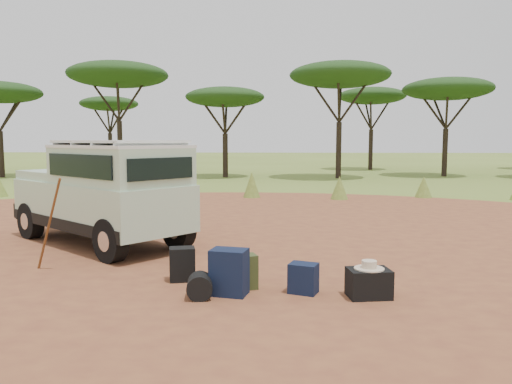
{
  "coord_description": "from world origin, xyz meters",
  "views": [
    {
      "loc": [
        1.07,
        -8.51,
        2.02
      ],
      "look_at": [
        0.56,
        1.15,
        1.0
      ],
      "focal_mm": 35.0,
      "sensor_mm": 36.0,
      "label": 1
    }
  ],
  "objects_px": {
    "backpack_black": "(182,264)",
    "backpack_olive": "(244,272)",
    "duffel_navy": "(303,279)",
    "hard_case": "(369,283)",
    "walking_staff": "(49,225)",
    "backpack_navy": "(229,272)",
    "safari_vehicle": "(104,195)"
  },
  "relations": [
    {
      "from": "backpack_black",
      "to": "backpack_olive",
      "type": "relative_size",
      "value": 1.03
    },
    {
      "from": "duffel_navy",
      "to": "hard_case",
      "type": "distance_m",
      "value": 0.84
    },
    {
      "from": "backpack_black",
      "to": "hard_case",
      "type": "distance_m",
      "value": 2.61
    },
    {
      "from": "walking_staff",
      "to": "backpack_navy",
      "type": "height_order",
      "value": "walking_staff"
    },
    {
      "from": "backpack_olive",
      "to": "backpack_black",
      "type": "bearing_deg",
      "value": 138.26
    },
    {
      "from": "safari_vehicle",
      "to": "duffel_navy",
      "type": "xyz_separation_m",
      "value": [
        3.7,
        -2.91,
        -0.77
      ]
    },
    {
      "from": "walking_staff",
      "to": "backpack_olive",
      "type": "bearing_deg",
      "value": -78.51
    },
    {
      "from": "backpack_olive",
      "to": "duffel_navy",
      "type": "height_order",
      "value": "backpack_olive"
    },
    {
      "from": "walking_staff",
      "to": "duffel_navy",
      "type": "xyz_separation_m",
      "value": [
        3.84,
        -0.92,
        -0.53
      ]
    },
    {
      "from": "safari_vehicle",
      "to": "duffel_navy",
      "type": "relative_size",
      "value": 10.39
    },
    {
      "from": "safari_vehicle",
      "to": "backpack_navy",
      "type": "bearing_deg",
      "value": -8.63
    },
    {
      "from": "backpack_navy",
      "to": "backpack_olive",
      "type": "distance_m",
      "value": 0.33
    },
    {
      "from": "backpack_navy",
      "to": "duffel_navy",
      "type": "height_order",
      "value": "backpack_navy"
    },
    {
      "from": "backpack_navy",
      "to": "hard_case",
      "type": "height_order",
      "value": "backpack_navy"
    },
    {
      "from": "safari_vehicle",
      "to": "backpack_black",
      "type": "xyz_separation_m",
      "value": [
        1.99,
        -2.41,
        -0.72
      ]
    },
    {
      "from": "duffel_navy",
      "to": "backpack_olive",
      "type": "bearing_deg",
      "value": -171.33
    },
    {
      "from": "backpack_olive",
      "to": "hard_case",
      "type": "height_order",
      "value": "backpack_olive"
    },
    {
      "from": "backpack_navy",
      "to": "backpack_olive",
      "type": "height_order",
      "value": "backpack_navy"
    },
    {
      "from": "safari_vehicle",
      "to": "backpack_navy",
      "type": "relative_size",
      "value": 6.9
    },
    {
      "from": "backpack_black",
      "to": "duffel_navy",
      "type": "relative_size",
      "value": 1.21
    },
    {
      "from": "backpack_black",
      "to": "backpack_navy",
      "type": "xyz_separation_m",
      "value": [
        0.74,
        -0.61,
        0.06
      ]
    },
    {
      "from": "walking_staff",
      "to": "hard_case",
      "type": "bearing_deg",
      "value": -77.11
    },
    {
      "from": "duffel_navy",
      "to": "walking_staff",
      "type": "bearing_deg",
      "value": -173.79
    },
    {
      "from": "backpack_black",
      "to": "backpack_navy",
      "type": "bearing_deg",
      "value": -53.58
    },
    {
      "from": "hard_case",
      "to": "backpack_black",
      "type": "bearing_deg",
      "value": 156.92
    },
    {
      "from": "backpack_navy",
      "to": "walking_staff",
      "type": "bearing_deg",
      "value": 171.91
    },
    {
      "from": "safari_vehicle",
      "to": "backpack_olive",
      "type": "xyz_separation_m",
      "value": [
        2.9,
        -2.75,
        -0.73
      ]
    },
    {
      "from": "safari_vehicle",
      "to": "backpack_black",
      "type": "bearing_deg",
      "value": -11.19
    },
    {
      "from": "walking_staff",
      "to": "backpack_olive",
      "type": "height_order",
      "value": "walking_staff"
    },
    {
      "from": "duffel_navy",
      "to": "backpack_black",
      "type": "bearing_deg",
      "value": -176.32
    },
    {
      "from": "walking_staff",
      "to": "backpack_black",
      "type": "height_order",
      "value": "walking_staff"
    },
    {
      "from": "safari_vehicle",
      "to": "walking_staff",
      "type": "distance_m",
      "value": 2.0
    }
  ]
}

